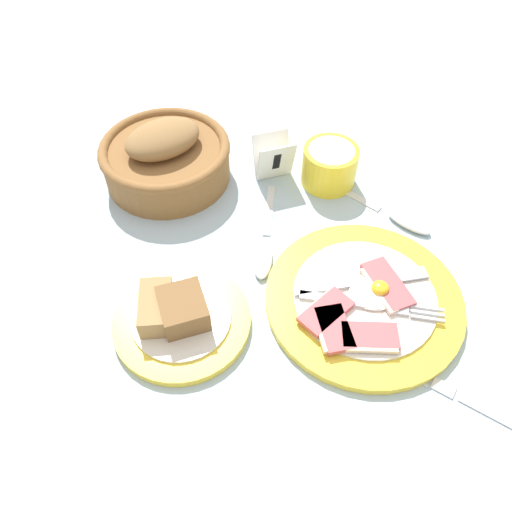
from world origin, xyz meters
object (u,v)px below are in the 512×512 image
bread_plate (179,316)px  number_card (274,158)px  teaspoon_near_cup (393,215)px  sugar_cup (330,165)px  teaspoon_by_saucer (265,246)px  breakfast_plate (363,300)px  bread_basket (166,157)px  fork_on_cloth (475,404)px

bread_plate → number_card: number_card is taller
teaspoon_near_cup → number_card: bearing=-167.8°
sugar_cup → teaspoon_by_saucer: size_ratio=0.47×
sugar_cup → number_card: size_ratio=1.19×
sugar_cup → teaspoon_near_cup: sugar_cup is taller
number_card → breakfast_plate: bearing=-83.5°
bread_plate → teaspoon_by_saucer: bearing=32.2°
bread_plate → sugar_cup: (0.29, 0.20, 0.02)m
bread_basket → number_card: size_ratio=2.82×
sugar_cup → teaspoon_near_cup: (0.07, -0.11, -0.03)m
teaspoon_near_cup → fork_on_cloth: teaspoon_near_cup is taller
breakfast_plate → number_card: 0.28m
bread_basket → breakfast_plate: bearing=-58.1°
fork_on_cloth → number_card: bearing=-27.7°
breakfast_plate → teaspoon_by_saucer: bearing=126.4°
bread_plate → bread_basket: bearing=82.5°
teaspoon_near_cup → bread_basket: bearing=-155.0°
bread_basket → teaspoon_near_cup: 0.37m
breakfast_plate → teaspoon_by_saucer: 0.16m
teaspoon_by_saucer → fork_on_cloth: size_ratio=1.23×
sugar_cup → teaspoon_near_cup: size_ratio=0.51×
bread_basket → number_card: (0.17, -0.05, -0.00)m
number_card → fork_on_cloth: (0.10, -0.44, -0.04)m
bread_basket → teaspoon_by_saucer: 0.22m
breakfast_plate → bread_basket: bread_basket is taller
fork_on_cloth → teaspoon_near_cup: bearing=-49.3°
teaspoon_near_cup → bread_plate: bearing=-108.7°
teaspoon_by_saucer → fork_on_cloth: (0.16, -0.30, -0.00)m
sugar_cup → breakfast_plate: bearing=-100.8°
fork_on_cloth → sugar_cup: bearing=-37.8°
sugar_cup → number_card: 0.09m
sugar_cup → bread_basket: (-0.25, 0.08, 0.01)m
number_card → sugar_cup: bearing=-25.4°
breakfast_plate → bread_basket: bearing=121.9°
teaspoon_by_saucer → teaspoon_near_cup: bearing=113.1°
bread_plate → teaspoon_near_cup: (0.35, 0.09, -0.01)m
bread_plate → teaspoon_near_cup: bearing=14.9°
bread_plate → teaspoon_near_cup: 0.36m
bread_plate → fork_on_cloth: (0.31, -0.21, -0.01)m
teaspoon_by_saucer → fork_on_cloth: bearing=50.9°
number_card → fork_on_cloth: bearing=-78.0°
bread_plate → fork_on_cloth: 0.37m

